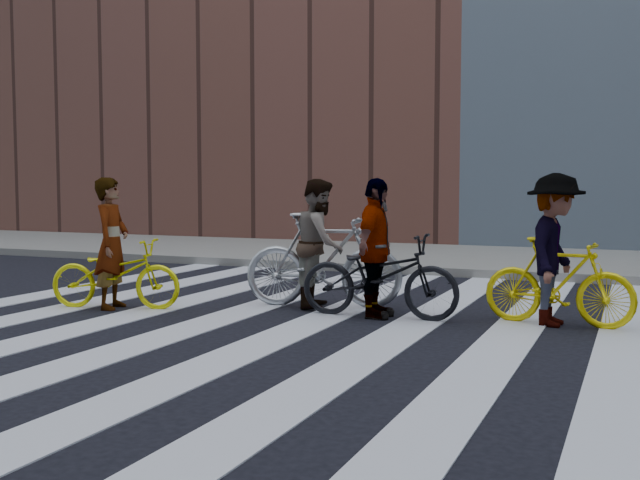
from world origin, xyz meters
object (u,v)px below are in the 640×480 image
Objects in this scene: bike_yellow_right at (559,282)px; rider_rear at (375,248)px; bike_silver_mid at (324,260)px; bike_yellow_left at (116,274)px; rider_mid at (320,243)px; bike_dark_rear at (379,276)px; rider_right at (555,250)px; rider_left at (112,243)px.

rider_rear is at bearing 104.02° from bike_yellow_right.
bike_silver_mid is at bearing 92.41° from bike_yellow_right.
rider_rear is (-2.05, -0.32, 0.33)m from bike_yellow_right.
bike_silver_mid reaches higher than bike_yellow_left.
bike_yellow_left is 5.39m from bike_yellow_right.
rider_rear reaches higher than bike_silver_mid.
bike_yellow_left is 0.84× the size of bike_silver_mid.
bike_yellow_left is at bearing 102.13° from rider_mid.
bike_dark_rear is at bearing -93.54° from bike_yellow_left.
bike_silver_mid is 1.00m from rider_rear.
bike_yellow_right is at bearing -84.77° from rider_right.
bike_yellow_right is (2.91, -0.14, -0.11)m from bike_silver_mid.
bike_silver_mid is 1.23× the size of bike_yellow_right.
bike_yellow_right is at bearing -107.02° from rider_mid.
rider_left is 2.65m from rider_mid.
bike_silver_mid is at bearing -104.25° from rider_mid.
rider_rear reaches higher than bike_yellow_right.
bike_dark_rear is at bearing -129.88° from rider_mid.
rider_mid is (-2.96, 0.14, 0.33)m from bike_yellow_right.
bike_silver_mid is 1.23× the size of rider_mid.
rider_mid is (2.38, 1.16, -0.01)m from rider_left.
bike_silver_mid is (2.38, 1.16, 0.16)m from bike_yellow_left.
bike_silver_mid is at bearing -80.05° from rider_left.
bike_silver_mid is 0.22m from rider_mid.
bike_yellow_right is at bearing -83.39° from rider_rear.
rider_rear is (3.24, 0.70, 0.38)m from bike_yellow_left.
rider_right is at bearing -94.54° from bike_yellow_left.
rider_left is 1.01× the size of rider_rear.
rider_rear is at bearing -93.54° from rider_left.
bike_yellow_left is 1.03× the size of rider_mid.
rider_rear is (3.29, 0.70, -0.01)m from rider_left.
bike_dark_rear is (-2.00, -0.32, 0.01)m from bike_yellow_right.
rider_left is (-3.34, -0.70, 0.33)m from bike_dark_rear.
bike_yellow_left is 1.01× the size of rider_left.
rider_mid is 0.97× the size of rider_right.
rider_right is 2.03m from rider_rear.
rider_right is at bearing -107.11° from bike_silver_mid.
bike_dark_rear is 1.15× the size of rider_left.
bike_yellow_right is 1.00× the size of rider_mid.
bike_silver_mid reaches higher than bike_dark_rear.
bike_yellow_right is 0.99× the size of rider_left.
rider_right is at bearing -94.64° from rider_left.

